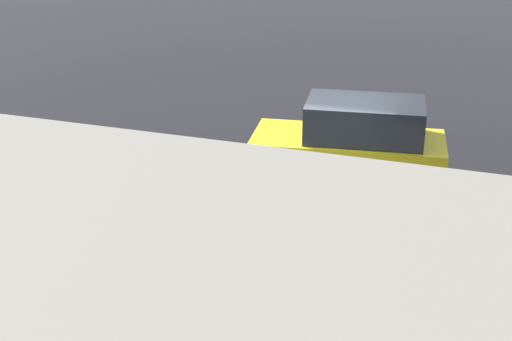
{
  "coord_description": "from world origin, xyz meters",
  "views": [
    {
      "loc": [
        -3.11,
        13.11,
        6.23
      ],
      "look_at": [
        1.1,
        0.98,
        0.9
      ],
      "focal_mm": 50.0,
      "sensor_mm": 36.0,
      "label": 1
    }
  ],
  "objects_px": {
    "pedestrian": "(87,194)",
    "sign_post": "(27,184)",
    "fire_hydrant": "(140,214)",
    "moving_hatchback": "(352,149)"
  },
  "relations": [
    {
      "from": "sign_post",
      "to": "moving_hatchback",
      "type": "bearing_deg",
      "value": -132.74
    },
    {
      "from": "moving_hatchback",
      "to": "sign_post",
      "type": "relative_size",
      "value": 1.71
    },
    {
      "from": "fire_hydrant",
      "to": "sign_post",
      "type": "xyz_separation_m",
      "value": [
        1.07,
        1.74,
        1.18
      ]
    },
    {
      "from": "moving_hatchback",
      "to": "pedestrian",
      "type": "xyz_separation_m",
      "value": [
        4.39,
        3.09,
        -0.34
      ]
    },
    {
      "from": "pedestrian",
      "to": "sign_post",
      "type": "relative_size",
      "value": 0.51
    },
    {
      "from": "fire_hydrant",
      "to": "sign_post",
      "type": "distance_m",
      "value": 2.36
    },
    {
      "from": "fire_hydrant",
      "to": "pedestrian",
      "type": "relative_size",
      "value": 0.66
    },
    {
      "from": "fire_hydrant",
      "to": "pedestrian",
      "type": "distance_m",
      "value": 1.1
    },
    {
      "from": "moving_hatchback",
      "to": "fire_hydrant",
      "type": "relative_size",
      "value": 5.12
    },
    {
      "from": "sign_post",
      "to": "pedestrian",
      "type": "bearing_deg",
      "value": -90.27
    }
  ]
}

